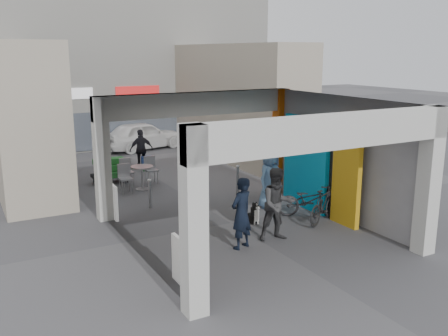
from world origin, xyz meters
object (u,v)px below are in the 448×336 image
cafe_set (136,178)px  man_with_dog (241,213)px  border_collie (254,214)px  man_crates (141,150)px  bicycle_front (309,200)px  white_van (143,135)px  bicycle_rear (323,205)px  man_back_turned (278,204)px  man_elderly (270,179)px  produce_stand (110,173)px

cafe_set → man_with_dog: (0.44, -6.56, 0.54)m
border_collie → man_crates: man_crates is taller
border_collie → man_with_dog: bearing=-132.7°
man_crates → bicycle_front: bearing=108.2°
man_crates → man_with_dog: bearing=87.9°
bicycle_front → border_collie: bearing=109.7°
man_with_dog → white_van: bearing=-119.7°
border_collie → man_with_dog: size_ratio=0.36×
cafe_set → bicycle_front: 6.39m
bicycle_front → bicycle_rear: size_ratio=1.12×
cafe_set → man_back_turned: (1.52, -6.51, 0.58)m
man_crates → bicycle_rear: bearing=107.1°
cafe_set → man_crates: (1.12, 2.56, 0.47)m
man_with_dog → border_collie: bearing=-151.9°
man_with_dog → bicycle_front: (2.97, 1.15, -0.40)m
cafe_set → man_crates: bearing=66.4°
cafe_set → man_elderly: size_ratio=0.89×
man_crates → bicycle_front: man_crates is taller
man_with_dog → man_elderly: man_elderly is taller
bicycle_front → bicycle_rear: 0.63m
man_with_dog → bicycle_rear: man_with_dog is taller
man_back_turned → bicycle_rear: 1.99m
man_back_turned → bicycle_front: bearing=41.0°
man_with_dog → man_back_turned: man_back_turned is taller
produce_stand → white_van: size_ratio=0.32×
bicycle_rear → cafe_set: bearing=3.1°
border_collie → produce_stand: bearing=108.7°
white_van → produce_stand: bearing=137.5°
man_back_turned → bicycle_rear: bearing=24.7°
man_back_turned → bicycle_front: (1.88, 1.11, -0.45)m
border_collie → man_back_turned: size_ratio=0.34×
white_van → man_with_dog: bearing=158.2°
man_back_turned → man_elderly: 2.67m
bicycle_front → cafe_set: bearing=59.9°
produce_stand → man_back_turned: (2.12, -7.62, 0.59)m
cafe_set → bicycle_front: (3.41, -5.41, 0.13)m
man_with_dog → man_back_turned: (1.08, 0.05, 0.05)m
cafe_set → bicycle_front: size_ratio=0.89×
border_collie → bicycle_front: 1.76m
border_collie → white_van: bearing=84.4°
man_with_dog → man_elderly: size_ratio=0.96×
man_elderly → man_back_turned: bearing=-137.1°
man_elderly → white_van: 10.83m
produce_stand → border_collie: bearing=-54.5°
man_crates → bicycle_front: 8.29m
man_crates → white_van: (1.49, 4.08, -0.13)m
cafe_set → border_collie: (1.68, -5.16, -0.10)m
bicycle_front → man_back_turned: bearing=148.0°
man_crates → border_collie: bearing=96.3°
bicycle_rear → man_crates: bearing=-11.4°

